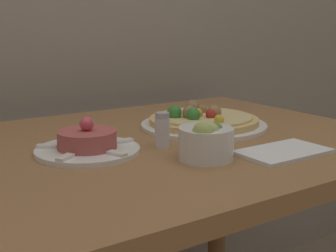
{
  "coord_description": "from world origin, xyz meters",
  "views": [
    {
      "loc": [
        -0.47,
        -0.44,
        1.01
      ],
      "look_at": [
        0.05,
        0.33,
        0.8
      ],
      "focal_mm": 50.0,
      "sensor_mm": 36.0,
      "label": 1
    }
  ],
  "objects": [
    {
      "name": "tartare_plate",
      "position": [
        -0.12,
        0.37,
        0.78
      ],
      "size": [
        0.2,
        0.2,
        0.07
      ],
      "color": "white",
      "rests_on": "dining_table"
    },
    {
      "name": "small_bowl",
      "position": [
        0.05,
        0.21,
        0.79
      ],
      "size": [
        0.1,
        0.1,
        0.08
      ],
      "color": "white",
      "rests_on": "dining_table"
    },
    {
      "name": "dining_table",
      "position": [
        0.0,
        0.38,
        0.64
      ],
      "size": [
        1.11,
        0.76,
        0.76
      ],
      "color": "olive",
      "rests_on": "ground_plane"
    },
    {
      "name": "napkin",
      "position": [
        0.19,
        0.15,
        0.76
      ],
      "size": [
        0.18,
        0.11,
        0.01
      ],
      "color": "white",
      "rests_on": "dining_table"
    },
    {
      "name": "salt_shaker",
      "position": [
        0.03,
        0.32,
        0.79
      ],
      "size": [
        0.03,
        0.03,
        0.07
      ],
      "color": "silver",
      "rests_on": "dining_table"
    },
    {
      "name": "pizza_plate",
      "position": [
        0.21,
        0.42,
        0.77
      ],
      "size": [
        0.3,
        0.3,
        0.06
      ],
      "color": "white",
      "rests_on": "dining_table"
    }
  ]
}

